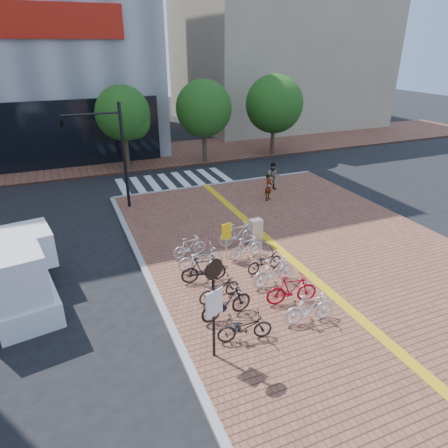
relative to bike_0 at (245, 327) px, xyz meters
name	(u,v)px	position (x,y,z in m)	size (l,w,h in m)	color
ground	(264,288)	(2.05, 2.54, -0.61)	(120.00, 120.00, 0.00)	black
sidewalk	(427,348)	(5.05, -2.46, -0.53)	(14.00, 34.00, 0.15)	brown
tactile_strip	(403,355)	(4.05, -2.46, -0.45)	(0.40, 34.00, 0.01)	gold
kerb_west	(216,425)	(-1.95, -2.46, -0.53)	(0.25, 34.00, 0.15)	gray
kerb_north	(219,184)	(5.05, 14.54, -0.53)	(14.00, 0.25, 0.15)	gray
far_sidewalk	(145,156)	(2.05, 23.54, -0.53)	(70.00, 8.00, 0.15)	brown
building_beige	(275,40)	(20.05, 34.54, 8.39)	(20.00, 18.00, 18.00)	gray
crosswalk	(175,181)	(2.55, 16.54, -0.60)	(7.50, 4.00, 0.01)	silver
street_trees	(217,109)	(7.09, 19.99, 3.49)	(16.20, 4.60, 6.35)	#38281E
bike_0	(245,327)	(0.00, 0.00, 0.00)	(0.61, 1.75, 0.92)	black
bike_1	(226,303)	(-0.08, 1.26, 0.11)	(0.54, 1.91, 1.15)	black
bike_2	(219,289)	(0.07, 2.30, -0.02)	(0.58, 1.67, 0.88)	black
bike_3	(204,269)	(-0.02, 3.65, 0.08)	(0.50, 1.78, 1.07)	black
bike_4	(200,258)	(0.19, 4.60, 0.04)	(0.67, 1.91, 1.01)	silver
bike_5	(190,247)	(0.11, 5.77, 0.00)	(0.44, 1.54, 0.93)	silver
bike_6	(309,308)	(2.34, -0.02, 0.09)	(0.51, 1.82, 1.09)	white
bike_7	(292,290)	(2.36, 1.11, 0.10)	(0.53, 1.86, 1.12)	#A40B1B
bike_8	(274,271)	(2.38, 2.44, 0.11)	(0.54, 1.91, 1.15)	white
bike_9	(265,262)	(2.53, 3.44, -0.03)	(0.57, 1.63, 0.85)	black
bike_10	(246,248)	(2.31, 4.71, 0.04)	(0.47, 1.65, 0.99)	white
bike_11	(238,234)	(2.46, 5.94, 0.09)	(0.51, 1.82, 1.10)	#B9B9BE
pedestrian_a	(268,187)	(6.55, 10.57, 0.32)	(0.57, 0.37, 1.56)	gray
pedestrian_b	(273,176)	(7.71, 12.10, 0.40)	(0.83, 0.65, 1.71)	#4B4E5F
utility_box	(256,232)	(3.28, 5.76, 0.14)	(0.55, 0.40, 1.21)	#ACABB0
yellow_sign	(226,234)	(1.51, 5.01, 0.68)	(0.44, 0.14, 1.64)	#B7B7BC
notice_sign	(214,297)	(-1.14, -0.32, 1.62)	(0.59, 0.25, 3.30)	black
traffic_light_pole	(96,139)	(-2.57, 12.69, 3.51)	(3.09, 1.19, 5.76)	black
box_truck	(19,273)	(-6.45, 5.01, 0.64)	(2.71, 4.85, 2.65)	silver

